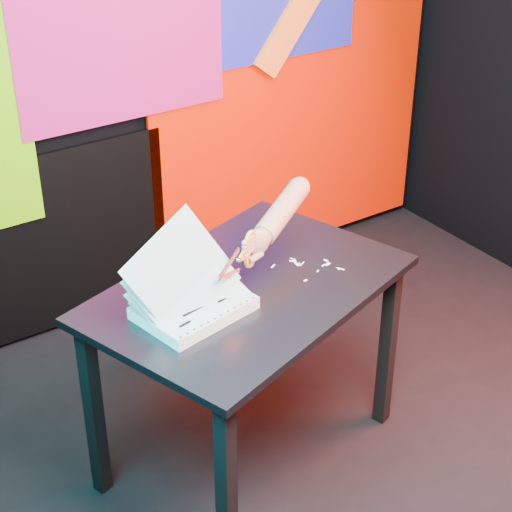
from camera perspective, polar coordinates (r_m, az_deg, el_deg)
room at (r=2.63m, az=10.29°, el=8.71°), size 3.01×3.01×2.71m
backdrop at (r=3.91m, az=-4.49°, el=10.15°), size 2.88×0.05×2.08m
work_table at (r=2.95m, az=-0.54°, el=-3.71°), size 1.24×1.01×0.75m
printout_stack at (r=2.75m, az=-4.22°, el=-3.28°), size 0.43×0.31×0.33m
scissors at (r=2.85m, az=-0.54°, el=0.30°), size 0.22×0.13×0.14m
hand_forearm at (r=3.01m, az=1.49°, el=2.71°), size 0.42×0.25×0.15m
paper_clippings at (r=3.02m, az=3.55°, el=-0.60°), size 0.21×0.17×0.00m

